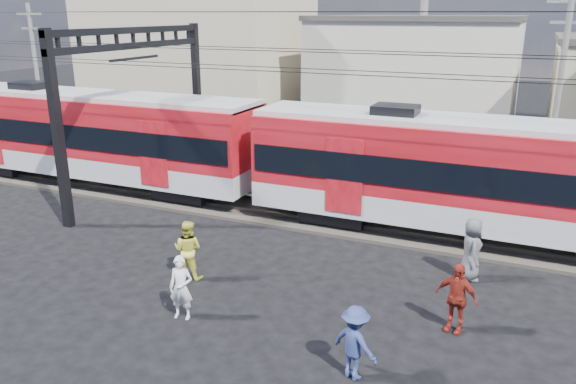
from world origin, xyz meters
name	(u,v)px	position (x,y,z in m)	size (l,w,h in m)	color
ground	(277,332)	(0.00, 0.00, 0.00)	(120.00, 120.00, 0.00)	black
track_bed	(367,223)	(0.00, 8.00, 0.06)	(70.00, 3.40, 0.12)	#2D2823
rail_near	(361,227)	(0.00, 7.25, 0.18)	(70.00, 0.12, 0.12)	#59544C
rail_far	(373,214)	(0.00, 8.75, 0.18)	(70.00, 0.12, 0.12)	#59544C
commuter_train	(495,175)	(4.22, 8.00, 2.40)	(50.30, 3.08, 4.17)	black
catenary	(163,74)	(-8.65, 8.00, 5.14)	(70.00, 9.30, 7.52)	black
building_west	(200,54)	(-17.00, 24.00, 4.66)	(14.28, 10.20, 9.30)	#B7AA8C
building_midwest	(420,73)	(-2.00, 27.00, 3.66)	(12.24, 12.24, 7.30)	beige
utility_pole_mid	(559,87)	(6.00, 15.00, 4.53)	(1.80, 0.24, 8.50)	slate
utility_pole_west	(36,69)	(-22.00, 14.00, 4.28)	(1.80, 0.24, 8.00)	slate
pedestrian_a	(181,288)	(-2.52, -0.32, 0.85)	(0.62, 0.41, 1.70)	silver
pedestrian_b	(188,250)	(-3.64, 1.70, 0.89)	(0.86, 0.67, 1.78)	#D6D543
pedestrian_c	(355,343)	(2.24, -0.94, 0.84)	(1.08, 0.62, 1.68)	navy
pedestrian_d	(456,298)	(3.94, 1.82, 0.90)	(1.06, 0.44, 1.81)	maroon
pedestrian_e	(471,249)	(3.96, 4.91, 0.94)	(0.92, 0.60, 1.87)	#4E4E53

